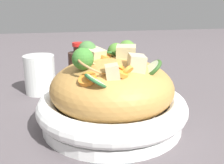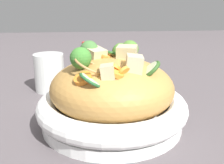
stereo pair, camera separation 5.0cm
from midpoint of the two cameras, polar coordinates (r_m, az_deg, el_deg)
The scene contains 9 objects.
ground_plane at distance 0.53m, azimuth 2.72°, elevation -9.03°, with size 3.00×3.00×0.00m, color #544C4F.
serving_bowl at distance 0.52m, azimuth 2.77°, elevation -6.01°, with size 0.29×0.29×0.06m.
noodle_heap at distance 0.50m, azimuth 2.83°, elevation -1.24°, with size 0.23×0.23×0.12m.
broccoli_florets at distance 0.52m, azimuth 1.61°, elevation 6.26°, with size 0.17×0.15×0.06m.
carrot_coins at distance 0.44m, azimuth 1.51°, elevation 2.40°, with size 0.12×0.10×0.03m.
zucchini_slices at distance 0.46m, azimuth 5.39°, elevation 2.83°, with size 0.16×0.14×0.04m.
chicken_chunks at distance 0.48m, azimuth 4.42°, elevation 4.84°, with size 0.13×0.10×0.04m.
soy_sauce_bottle at distance 0.74m, azimuth -3.20°, elevation 3.01°, with size 0.06×0.06×0.12m.
drinking_glass at distance 0.71m, azimuth -11.30°, elevation 1.98°, with size 0.08×0.08×0.10m.
Camera 2 is at (-0.47, 0.04, 0.24)m, focal length 42.87 mm.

